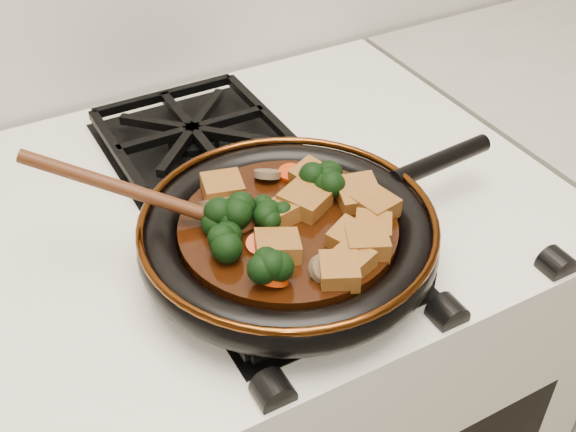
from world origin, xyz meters
TOP-DOWN VIEW (x-y plane):
  - stove at (0.00, 1.69)m, footprint 0.76×0.60m
  - burner_grate_front at (0.00, 1.55)m, footprint 0.23×0.23m
  - burner_grate_back at (0.00, 1.83)m, footprint 0.23×0.23m
  - skillet at (-0.00, 1.56)m, footprint 0.45×0.32m
  - braising_sauce at (-0.00, 1.56)m, footprint 0.23×0.23m
  - tofu_cube_0 at (0.09, 1.53)m, footprint 0.05×0.05m
  - tofu_cube_1 at (0.03, 1.50)m, footprint 0.05×0.05m
  - tofu_cube_2 at (0.02, 1.57)m, footprint 0.06×0.06m
  - tofu_cube_3 at (0.06, 1.50)m, footprint 0.05×0.05m
  - tofu_cube_4 at (0.08, 1.55)m, footprint 0.06×0.06m
  - tofu_cube_5 at (-0.01, 1.57)m, footprint 0.04×0.04m
  - tofu_cube_6 at (-0.04, 1.64)m, footprint 0.05×0.05m
  - tofu_cube_7 at (0.05, 1.48)m, footprint 0.06×0.06m
  - tofu_cube_8 at (0.05, 1.61)m, footprint 0.05×0.05m
  - tofu_cube_9 at (0.02, 1.47)m, footprint 0.05×0.05m
  - tofu_cube_10 at (0.00, 1.46)m, footprint 0.05×0.05m
  - tofu_cube_11 at (-0.04, 1.52)m, footprint 0.06×0.06m
  - broccoli_floret_0 at (-0.06, 1.50)m, footprint 0.07×0.07m
  - broccoli_floret_1 at (0.06, 1.58)m, footprint 0.07×0.07m
  - broccoli_floret_2 at (-0.06, 1.58)m, footprint 0.06×0.06m
  - broccoli_floret_3 at (-0.07, 1.58)m, footprint 0.09×0.09m
  - broccoli_floret_4 at (-0.02, 1.57)m, footprint 0.07×0.08m
  - broccoli_floret_5 at (-0.08, 1.55)m, footprint 0.09×0.09m
  - carrot_coin_0 at (-0.04, 1.65)m, footprint 0.03×0.03m
  - carrot_coin_1 at (-0.01, 1.58)m, footprint 0.03×0.03m
  - carrot_coin_2 at (-0.06, 1.49)m, footprint 0.03×0.03m
  - carrot_coin_3 at (0.04, 1.58)m, footprint 0.03×0.03m
  - carrot_coin_4 at (-0.05, 1.54)m, footprint 0.03×0.03m
  - carrot_coin_5 at (0.04, 1.63)m, footprint 0.03×0.03m
  - mushroom_slice_0 at (-0.06, 1.62)m, footprint 0.04×0.04m
  - mushroom_slice_1 at (0.08, 1.58)m, footprint 0.05×0.05m
  - mushroom_slice_2 at (0.07, 1.59)m, footprint 0.04×0.04m
  - mushroom_slice_3 at (-0.01, 1.47)m, footprint 0.04×0.04m
  - mushroom_slice_4 at (0.01, 1.64)m, footprint 0.04×0.04m
  - wooden_spoon at (-0.11, 1.62)m, footprint 0.13×0.10m

SIDE VIEW (x-z plane):
  - stove at x=0.00m, z-range 0.00..0.90m
  - burner_grate_front at x=0.00m, z-range 0.90..0.93m
  - burner_grate_back at x=0.00m, z-range 0.90..0.93m
  - skillet at x=0.00m, z-range 0.92..0.97m
  - braising_sauce at x=0.00m, z-range 0.94..0.96m
  - carrot_coin_0 at x=-0.04m, z-range 0.96..0.97m
  - carrot_coin_1 at x=-0.01m, z-range 0.96..0.97m
  - carrot_coin_2 at x=-0.06m, z-range 0.95..0.98m
  - carrot_coin_3 at x=0.04m, z-range 0.96..0.97m
  - carrot_coin_4 at x=-0.05m, z-range 0.96..0.97m
  - carrot_coin_5 at x=0.04m, z-range 0.96..0.97m
  - mushroom_slice_0 at x=-0.06m, z-range 0.95..0.98m
  - mushroom_slice_1 at x=0.08m, z-range 0.95..0.98m
  - mushroom_slice_2 at x=0.07m, z-range 0.95..0.98m
  - mushroom_slice_3 at x=-0.01m, z-range 0.95..0.98m
  - mushroom_slice_4 at x=0.01m, z-range 0.96..0.98m
  - tofu_cube_5 at x=-0.01m, z-range 0.95..0.98m
  - tofu_cube_8 at x=0.05m, z-range 0.95..0.98m
  - tofu_cube_3 at x=0.06m, z-range 0.95..0.98m
  - tofu_cube_9 at x=0.02m, z-range 0.95..0.98m
  - tofu_cube_1 at x=0.03m, z-range 0.95..0.98m
  - tofu_cube_10 at x=0.00m, z-range 0.96..0.98m
  - tofu_cube_6 at x=-0.04m, z-range 0.95..0.98m
  - tofu_cube_11 at x=-0.04m, z-range 0.95..0.98m
  - tofu_cube_0 at x=0.09m, z-range 0.96..0.98m
  - tofu_cube_7 at x=0.05m, z-range 0.95..0.98m
  - tofu_cube_2 at x=0.02m, z-range 0.95..0.98m
  - broccoli_floret_5 at x=-0.08m, z-range 0.94..1.00m
  - tofu_cube_4 at x=0.08m, z-range 0.95..0.98m
  - broccoli_floret_4 at x=-0.02m, z-range 0.94..1.00m
  - broccoli_floret_2 at x=-0.06m, z-range 0.94..1.00m
  - broccoli_floret_3 at x=-0.07m, z-range 0.94..1.00m
  - broccoli_floret_1 at x=0.06m, z-range 0.94..1.01m
  - broccoli_floret_0 at x=-0.06m, z-range 0.94..1.00m
  - wooden_spoon at x=-0.11m, z-range 0.87..1.09m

